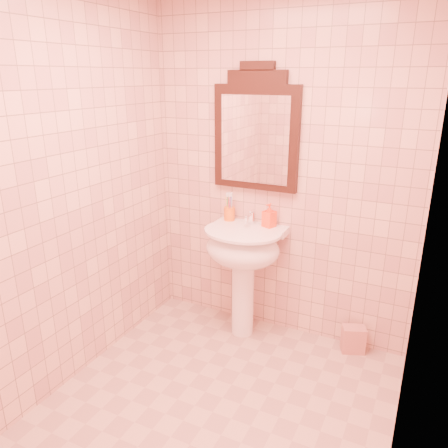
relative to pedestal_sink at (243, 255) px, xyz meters
The scene contains 8 objects.
floor 1.11m from the pedestal_sink, 77.58° to the right, with size 2.20×2.20×0.00m, color #C4A48D.
back_wall 0.66m from the pedestal_sink, 50.01° to the left, with size 2.00×0.02×2.50m, color beige.
pedestal_sink is the anchor object (origin of this frame).
faucet 0.29m from the pedestal_sink, 90.00° to the left, with size 0.04×0.16×0.11m.
mirror 0.91m from the pedestal_sink, 90.00° to the left, with size 0.64×0.06×0.90m.
toothbrush_cup 0.36m from the pedestal_sink, 139.43° to the left, with size 0.08×0.08×0.20m.
soap_dispenser 0.36m from the pedestal_sink, 46.89° to the left, with size 0.08×0.08×0.18m, color #FA3F15.
towel 1.01m from the pedestal_sink, ahead, with size 0.16×0.11×0.20m, color tan.
Camera 1 is at (1.00, -1.88, 1.94)m, focal length 35.00 mm.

